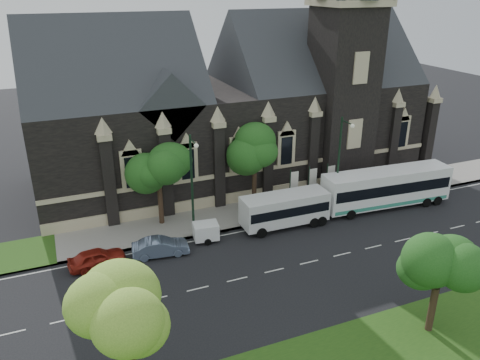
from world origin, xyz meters
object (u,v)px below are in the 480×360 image
banner_flag_right (329,179)px  box_trailer (206,231)px  banner_flag_left (293,185)px  tour_coach (386,187)px  tree_park_near (130,306)px  sedan (161,247)px  street_lamp_near (340,159)px  tree_park_east (440,264)px  tree_walk_left (160,163)px  shuttle_bus (285,208)px  tree_walk_right (256,149)px  car_far_red (97,258)px  street_lamp_mid (193,182)px  banner_flag_center (311,182)px

banner_flag_right → box_trailer: 13.95m
banner_flag_left → banner_flag_right: (4.00, 0.00, 0.00)m
tour_coach → box_trailer: size_ratio=4.24×
tree_park_near → sedan: (4.44, 14.17, -5.69)m
street_lamp_near → sedan: 17.95m
tree_park_east → banner_flag_right: (4.11, 18.32, -2.24)m
tree_walk_left → shuttle_bus: bearing=-25.4°
tree_walk_right → car_far_red: (-15.37, -5.04, -5.09)m
tree_park_east → tree_walk_left: tree_walk_left is taller
tree_walk_left → street_lamp_near: street_lamp_near is taller
street_lamp_near → street_lamp_mid: 14.00m
tree_walk_right → shuttle_bus: (0.76, -4.65, -4.09)m
street_lamp_near → street_lamp_mid: (-14.00, 0.00, 0.00)m
tree_walk_left → banner_flag_left: tree_walk_left is taller
tree_park_near → tour_coach: 30.55m
shuttle_bus → banner_flag_right: bearing=25.9°
tree_park_east → street_lamp_mid: street_lamp_mid is taller
tree_walk_right → banner_flag_center: bearing=-18.6°
tour_coach → shuttle_bus: bearing=-177.1°
street_lamp_near → car_far_red: bearing=-176.3°
tree_park_east → tour_coach: tree_park_east is taller
tree_walk_left → sedan: bearing=-106.1°
tree_park_near → banner_flag_left: 25.65m
tree_park_east → tree_walk_right: 20.29m
tree_park_east → shuttle_bus: tree_park_east is taller
box_trailer → car_far_red: 8.88m
street_lamp_near → tree_park_near: bearing=-143.9°
tree_walk_left → shuttle_bus: size_ratio=0.98×
tree_park_east → car_far_red: tree_park_east is taller
tree_park_near → tree_park_east: bearing=-1.8°
street_lamp_mid → tree_park_east: bearing=-58.2°
banner_flag_right → box_trailer: bearing=-168.3°
tree_park_near → tree_walk_right: bearing=52.4°
tree_park_near → street_lamp_mid: size_ratio=0.95×
tree_walk_right → shuttle_bus: 6.24m
street_lamp_near → shuttle_bus: (-6.03, -1.03, -3.39)m
street_lamp_near → box_trailer: bearing=-176.2°
banner_flag_right → car_far_red: banner_flag_right is taller
banner_flag_left → car_far_red: (-18.44, -3.33, -1.66)m
street_lamp_mid → banner_flag_center: 12.73m
street_lamp_mid → tour_coach: (18.68, -1.22, -3.10)m
street_lamp_near → street_lamp_mid: same height
tree_park_near → street_lamp_near: (21.77, 15.86, -1.30)m
tree_park_near → shuttle_bus: bearing=43.3°
shuttle_bus → sedan: shuttle_bus is taller
tree_park_near → banner_flag_right: tree_park_near is taller
tour_coach → sedan: bearing=-174.8°
street_lamp_mid → tour_coach: 18.97m
street_lamp_near → shuttle_bus: street_lamp_near is taller
box_trailer → car_far_red: box_trailer is taller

